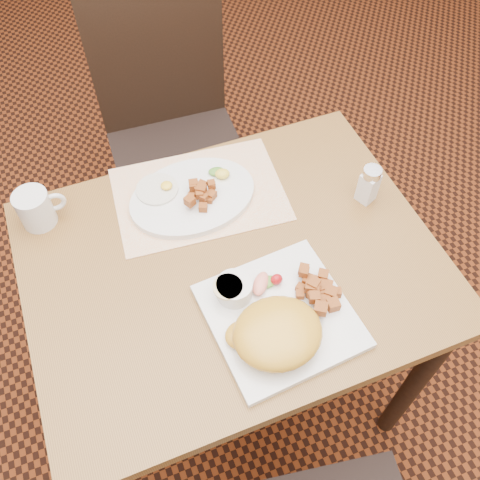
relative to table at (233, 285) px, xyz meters
name	(u,v)px	position (x,y,z in m)	size (l,w,h in m)	color
ground	(235,384)	(0.00, 0.00, -0.64)	(8.00, 8.00, 0.00)	black
table	(233,285)	(0.00, 0.00, 0.00)	(0.90, 0.70, 0.75)	brown
chair_far	(172,124)	(0.06, 0.70, -0.10)	(0.44, 0.45, 0.97)	black
placemat	(199,194)	(-0.01, 0.21, 0.11)	(0.40, 0.28, 0.00)	white
plate_square	(280,316)	(0.04, -0.17, 0.12)	(0.28, 0.28, 0.02)	silver
plate_oval	(193,197)	(-0.03, 0.20, 0.12)	(0.30, 0.23, 0.02)	silver
hollandaise_mound	(277,334)	(0.01, -0.22, 0.16)	(0.18, 0.16, 0.07)	gold
ramekin	(234,289)	(-0.03, -0.09, 0.15)	(0.08, 0.07, 0.04)	silver
garnish_sq	(266,282)	(0.04, -0.09, 0.14)	(0.08, 0.07, 0.03)	#387223
fried_egg	(158,189)	(-0.10, 0.24, 0.13)	(0.10, 0.10, 0.02)	white
garnish_ov	(220,173)	(0.06, 0.23, 0.14)	(0.05, 0.05, 0.02)	#387223
salt_shaker	(369,184)	(0.36, 0.05, 0.16)	(0.05, 0.05, 0.10)	white
coffee_mug	(36,208)	(-0.37, 0.27, 0.15)	(0.11, 0.08, 0.09)	silver
home_fries_sq	(318,290)	(0.13, -0.15, 0.14)	(0.09, 0.13, 0.04)	#9B4C19
home_fries_ov	(200,193)	(-0.01, 0.18, 0.15)	(0.09, 0.09, 0.04)	#9B4C19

